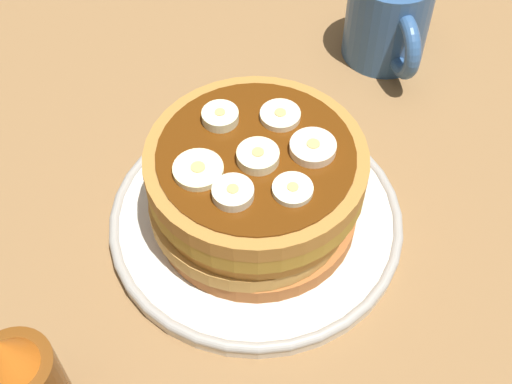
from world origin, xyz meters
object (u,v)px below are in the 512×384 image
(pancake_stack, at_px, (255,187))
(banana_slice_6, at_px, (293,190))
(banana_slice_0, at_px, (256,157))
(banana_slice_5, at_px, (220,117))
(banana_slice_2, at_px, (198,170))
(banana_slice_4, at_px, (233,193))
(banana_slice_3, at_px, (313,148))
(plate, at_px, (256,219))
(coffee_mug, at_px, (389,18))
(banana_slice_1, at_px, (280,116))

(pancake_stack, bearing_deg, banana_slice_6, 25.05)
(banana_slice_0, distance_m, banana_slice_5, 0.05)
(banana_slice_2, bearing_deg, banana_slice_6, 63.33)
(banana_slice_4, height_order, banana_slice_5, same)
(pancake_stack, relative_size, banana_slice_3, 4.99)
(banana_slice_5, relative_size, banana_slice_6, 0.97)
(plate, distance_m, banana_slice_2, 0.09)
(pancake_stack, height_order, coffee_mug, pancake_stack)
(pancake_stack, height_order, banana_slice_6, banana_slice_6)
(banana_slice_0, relative_size, coffee_mug, 0.27)
(pancake_stack, xyz_separation_m, coffee_mug, (-0.18, 0.17, -0.01))
(banana_slice_6, relative_size, coffee_mug, 0.25)
(plate, distance_m, banana_slice_3, 0.09)
(banana_slice_0, bearing_deg, pancake_stack, 170.61)
(banana_slice_1, bearing_deg, banana_slice_4, -36.72)
(banana_slice_5, height_order, coffee_mug, banana_slice_5)
(plate, distance_m, banana_slice_5, 0.09)
(plate, height_order, banana_slice_3, banana_slice_3)
(pancake_stack, xyz_separation_m, banana_slice_5, (-0.04, -0.02, 0.04))
(banana_slice_2, height_order, coffee_mug, banana_slice_2)
(banana_slice_2, xyz_separation_m, banana_slice_4, (0.03, 0.02, 0.00))
(plate, relative_size, banana_slice_5, 8.60)
(banana_slice_4, bearing_deg, pancake_stack, 146.17)
(banana_slice_5, bearing_deg, banana_slice_2, -27.61)
(pancake_stack, relative_size, banana_slice_4, 5.80)
(banana_slice_4, bearing_deg, banana_slice_5, 176.62)
(banana_slice_3, xyz_separation_m, coffee_mug, (-0.18, 0.13, -0.05))
(pancake_stack, xyz_separation_m, banana_slice_2, (0.01, -0.04, 0.04))
(banana_slice_2, bearing_deg, coffee_mug, 131.40)
(banana_slice_1, distance_m, banana_slice_6, 0.07)
(banana_slice_0, height_order, banana_slice_1, banana_slice_0)
(banana_slice_5, xyz_separation_m, banana_slice_6, (0.08, 0.04, -0.00))
(banana_slice_2, relative_size, banana_slice_4, 1.24)
(plate, bearing_deg, banana_slice_6, 23.84)
(banana_slice_1, height_order, banana_slice_5, banana_slice_5)
(banana_slice_4, bearing_deg, banana_slice_0, 142.12)
(banana_slice_1, xyz_separation_m, coffee_mug, (-0.14, 0.14, -0.05))
(banana_slice_3, relative_size, banana_slice_4, 1.16)
(banana_slice_0, relative_size, banana_slice_5, 1.11)
(banana_slice_0, bearing_deg, plate, 165.52)
(banana_slice_3, bearing_deg, coffee_mug, 145.24)
(banana_slice_1, relative_size, banana_slice_6, 1.07)
(banana_slice_0, distance_m, banana_slice_2, 0.04)
(coffee_mug, bearing_deg, banana_slice_5, -53.17)
(pancake_stack, bearing_deg, banana_slice_2, -79.22)
(banana_slice_2, relative_size, banana_slice_6, 1.26)
(pancake_stack, height_order, banana_slice_3, banana_slice_3)
(banana_slice_0, bearing_deg, coffee_mug, 137.34)
(banana_slice_3, relative_size, banana_slice_6, 1.18)
(banana_slice_0, bearing_deg, banana_slice_2, -87.04)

